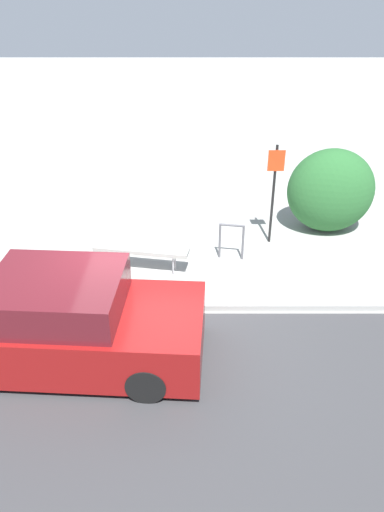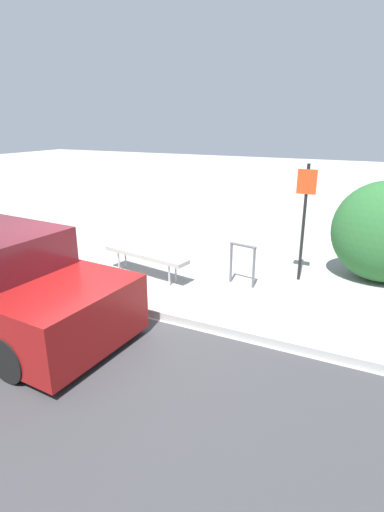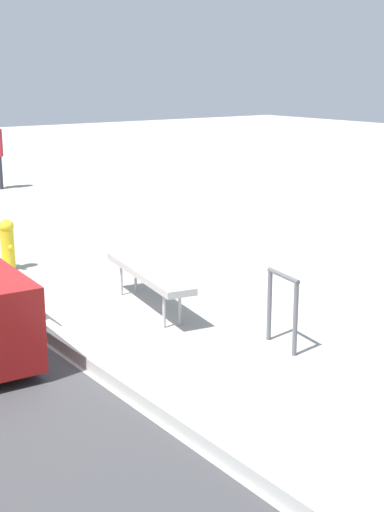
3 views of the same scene
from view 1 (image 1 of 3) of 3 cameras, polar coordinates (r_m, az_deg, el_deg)
The scene contains 7 objects.
ground_plane at distance 9.40m, azimuth -4.82°, elevation -6.03°, with size 60.00×60.00×0.00m, color #9E9E99.
curb at distance 9.36m, azimuth -4.83°, elevation -5.70°, with size 60.00×0.20×0.13m.
bench at distance 10.36m, azimuth -5.95°, elevation 0.71°, with size 2.02×0.70×0.52m.
bike_rack at distance 10.73m, azimuth 4.42°, elevation 2.10°, with size 0.55×0.14×0.83m.
sign_post at distance 11.16m, azimuth 9.22°, elevation 7.91°, with size 0.36×0.08×2.30m.
shrub_hedge at distance 12.20m, azimuth 15.43°, elevation 7.22°, with size 2.03×1.50×2.00m.
parked_car_near at distance 8.13m, azimuth -13.92°, elevation -7.51°, with size 4.23×2.10×1.52m.
Camera 1 is at (0.77, -7.57, 5.53)m, focal length 35.00 mm.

